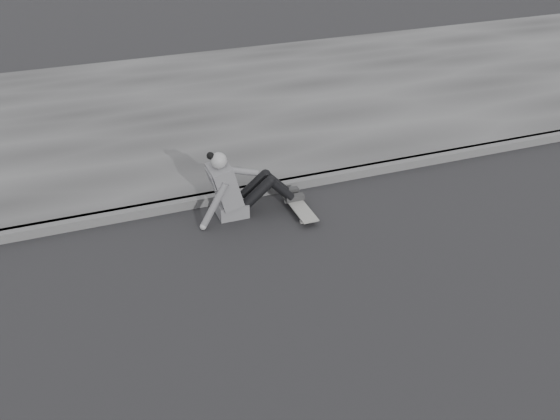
# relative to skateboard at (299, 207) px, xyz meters

# --- Properties ---
(ground) EXTENTS (80.00, 80.00, 0.00)m
(ground) POSITION_rel_skateboard_xyz_m (1.19, -1.96, -0.07)
(ground) COLOR black
(ground) RESTS_ON ground
(curb) EXTENTS (24.00, 0.16, 0.12)m
(curb) POSITION_rel_skateboard_xyz_m (1.19, 0.62, -0.01)
(curb) COLOR #4A4A4A
(curb) RESTS_ON ground
(sidewalk) EXTENTS (24.00, 6.00, 0.12)m
(sidewalk) POSITION_rel_skateboard_xyz_m (1.19, 3.64, -0.01)
(sidewalk) COLOR #393939
(sidewalk) RESTS_ON ground
(skateboard) EXTENTS (0.20, 0.78, 0.09)m
(skateboard) POSITION_rel_skateboard_xyz_m (0.00, 0.00, 0.00)
(skateboard) COLOR #969691
(skateboard) RESTS_ON ground
(seated_woman) EXTENTS (1.38, 0.46, 0.88)m
(seated_woman) POSITION_rel_skateboard_xyz_m (-0.73, 0.25, 0.29)
(seated_woman) COLOR #565658
(seated_woman) RESTS_ON ground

